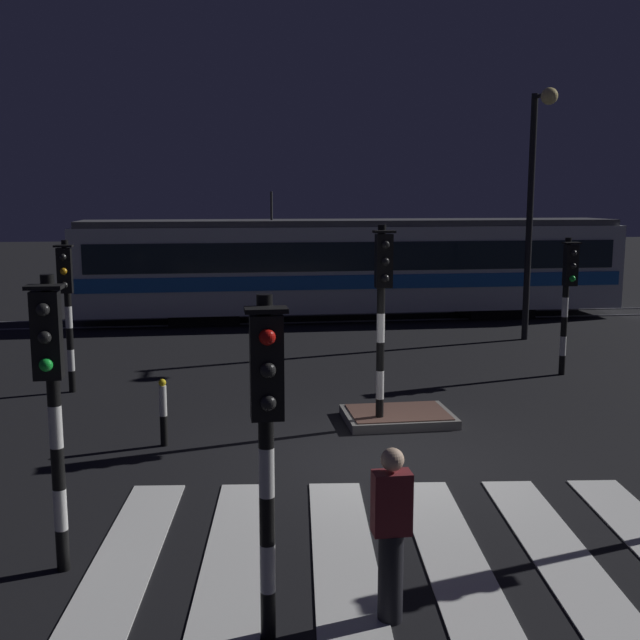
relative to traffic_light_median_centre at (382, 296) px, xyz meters
The scene contains 14 objects.
ground_plane 2.86m from the traffic_light_median_centre, 98.33° to the right, with size 120.00×120.00×0.00m, color black.
rail_near 11.51m from the traffic_light_median_centre, 91.22° to the left, with size 80.00×0.12×0.03m, color #59595E.
rail_far 12.92m from the traffic_light_median_centre, 91.08° to the left, with size 80.00×0.12×0.03m, color #59595E.
crosswalk_zebra 5.22m from the traffic_light_median_centre, 92.95° to the right, with size 8.41×4.95×0.02m.
traffic_island 2.30m from the traffic_light_median_centre, 41.39° to the left, with size 1.92×1.37×0.18m.
traffic_light_median_centre is the anchor object (origin of this frame).
traffic_light_corner_far_right 5.95m from the traffic_light_median_centre, 33.47° to the left, with size 0.36×0.42×3.10m.
traffic_light_corner_far_left 6.62m from the traffic_light_median_centre, 150.62° to the left, with size 0.36×0.42×3.14m.
traffic_light_kerb_mid_left 6.66m from the traffic_light_median_centre, 111.33° to the right, with size 0.36×0.42×3.18m.
traffic_light_corner_near_left 6.46m from the traffic_light_median_centre, 134.50° to the right, with size 0.36×0.42×3.22m.
street_lamp_trackside_right 9.62m from the traffic_light_median_centre, 51.37° to the left, with size 0.44×1.21×6.77m.
tram 12.13m from the traffic_light_median_centre, 81.76° to the left, with size 17.84×2.58×4.15m.
pedestrian_waiting_at_kerb 6.28m from the traffic_light_median_centre, 101.81° to the right, with size 0.36×0.24×1.71m.
bollard_island_edge 4.11m from the traffic_light_median_centre, behind, with size 0.12×0.12×1.11m.
Camera 1 is at (-2.63, -10.91, 4.00)m, focal length 42.79 mm.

